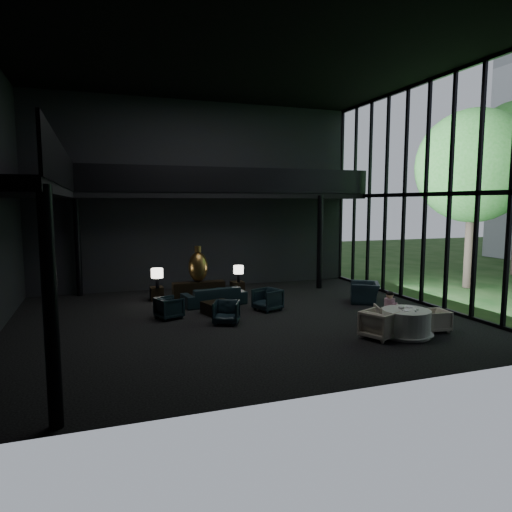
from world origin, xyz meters
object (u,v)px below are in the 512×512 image
object	(u,v)px
console	(199,290)
dining_chair_east	(435,320)
side_table_right	(237,288)
table_lamp_left	(157,274)
side_table_left	(157,294)
sofa	(214,292)
lounge_armchair_south	(226,311)
dining_table	(406,325)
child	(390,302)
table_lamp_right	(239,270)
coffee_table	(219,308)
lounge_armchair_west	(169,307)
lounge_armchair_east	(267,298)
bronze_urn	(198,266)
dining_chair_north	(388,315)
window_armchair	(365,288)
dining_chair_west	(379,321)

from	to	relation	value
console	dining_chair_east	xyz separation A→B (m)	(5.49, -6.77, -0.00)
side_table_right	dining_chair_east	size ratio (longest dim) A/B	0.86
table_lamp_left	console	bearing A→B (deg)	5.26
side_table_left	sofa	distance (m)	2.39
table_lamp_left	lounge_armchair_south	xyz separation A→B (m)	(1.61, -3.84, -0.67)
dining_table	child	xyz separation A→B (m)	(0.07, 0.88, 0.45)
table_lamp_right	coffee_table	xyz separation A→B (m)	(-1.50, -2.63, -0.83)
table_lamp_right	lounge_armchair_west	xyz separation A→B (m)	(-3.15, -2.69, -0.65)
sofa	table_lamp_left	bearing A→B (deg)	-40.04
lounge_armchair_west	lounge_armchair_east	world-z (taller)	lounge_armchair_east
bronze_urn	child	bearing A→B (deg)	-53.68
lounge_armchair_south	lounge_armchair_west	bearing A→B (deg)	166.57
side_table_left	dining_chair_east	size ratio (longest dim) A/B	0.83
console	table_lamp_right	world-z (taller)	table_lamp_right
lounge_armchair_south	dining_chair_east	size ratio (longest dim) A/B	1.23
coffee_table	child	xyz separation A→B (m)	(4.37, -3.32, 0.57)
lounge_armchair_west	coffee_table	size ratio (longest dim) A/B	0.84
sofa	dining_chair_north	bearing A→B (deg)	125.08
table_lamp_left	sofa	world-z (taller)	table_lamp_left
table_lamp_right	sofa	distance (m)	1.92
table_lamp_left	table_lamp_right	xyz separation A→B (m)	(3.20, 0.08, -0.03)
console	coffee_table	size ratio (longest dim) A/B	2.23
side_table_left	lounge_armchair_west	world-z (taller)	lounge_armchair_west
console	window_armchair	world-z (taller)	window_armchair
lounge_armchair_south	bronze_urn	bearing A→B (deg)	115.02
coffee_table	dining_table	distance (m)	6.01
dining_chair_west	lounge_armchair_west	bearing A→B (deg)	27.26
lounge_armchair_east	dining_chair_west	xyz separation A→B (m)	(1.74, -4.06, 0.03)
bronze_urn	dining_table	distance (m)	8.27
bronze_urn	lounge_armchair_east	xyz separation A→B (m)	(1.81, -2.83, -0.79)
bronze_urn	table_lamp_left	xyz separation A→B (m)	(-1.60, -0.20, -0.18)
dining_chair_west	bronze_urn	bearing A→B (deg)	3.16
lounge_armchair_east	lounge_armchair_south	bearing A→B (deg)	-77.48
dining_table	table_lamp_left	bearing A→B (deg)	131.64
table_lamp_right	child	distance (m)	6.60
sofa	dining_table	world-z (taller)	sofa
lounge_armchair_west	dining_chair_west	distance (m)	6.54
lounge_armchair_south	child	world-z (taller)	child
side_table_left	dining_chair_north	size ratio (longest dim) A/B	0.74
lounge_armchair_east	window_armchair	size ratio (longest dim) A/B	0.71
table_lamp_right	coffee_table	bearing A→B (deg)	-119.80
bronze_urn	sofa	distance (m)	1.62
sofa	dining_chair_west	bearing A→B (deg)	113.55
side_table_left	dining_chair_east	bearing A→B (deg)	-44.12
console	coffee_table	world-z (taller)	console
console	dining_chair_west	xyz separation A→B (m)	(3.55, -6.84, 0.15)
lounge_armchair_west	dining_table	xyz separation A→B (m)	(5.95, -4.13, -0.05)
lounge_armchair_south	coffee_table	world-z (taller)	lounge_armchair_south
side_table_left	coffee_table	xyz separation A→B (m)	(1.70, -2.80, -0.06)
sofa	dining_chair_north	size ratio (longest dim) A/B	3.53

